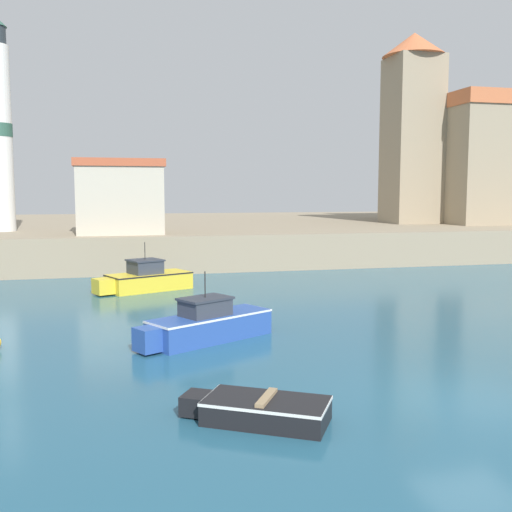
% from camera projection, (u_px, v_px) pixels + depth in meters
% --- Properties ---
extents(ground_plane, '(200.00, 200.00, 0.00)m').
position_uv_depth(ground_plane, '(474.00, 401.00, 14.73)').
color(ground_plane, '#235670').
extents(quay_seawall, '(120.00, 40.00, 2.37)m').
position_uv_depth(quay_seawall, '(204.00, 233.00, 57.43)').
color(quay_seawall, gray).
rests_on(quay_seawall, ground).
extents(dinghy_black_0, '(3.42, 2.61, 0.61)m').
position_uv_depth(dinghy_black_0, '(260.00, 409.00, 13.35)').
color(dinghy_black_0, black).
rests_on(dinghy_black_0, ground).
extents(motorboat_yellow_2, '(5.23, 3.42, 2.52)m').
position_uv_depth(motorboat_yellow_2, '(146.00, 279.00, 31.10)').
color(motorboat_yellow_2, yellow).
rests_on(motorboat_yellow_2, ground).
extents(motorboat_blue_3, '(5.05, 3.50, 2.42)m').
position_uv_depth(motorboat_blue_3, '(207.00, 324.00, 20.60)').
color(motorboat_blue_3, '#284C9E').
rests_on(motorboat_blue_3, ground).
extents(church, '(14.67, 15.69, 16.27)m').
position_uv_depth(church, '(459.00, 156.00, 55.41)').
color(church, gray).
rests_on(church, quay_seawall).
extents(harbor_shed_mid_row, '(5.72, 4.23, 4.84)m').
position_uv_depth(harbor_shed_mid_row, '(120.00, 196.00, 39.18)').
color(harbor_shed_mid_row, '#BCB29E').
rests_on(harbor_shed_mid_row, quay_seawall).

